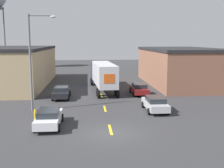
# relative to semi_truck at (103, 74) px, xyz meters

# --- Properties ---
(ground_plane) EXTENTS (160.00, 160.00, 0.00)m
(ground_plane) POSITION_rel_semi_truck_xyz_m (-0.38, -18.39, -2.29)
(ground_plane) COLOR #333335
(road_centerline) EXTENTS (0.20, 16.03, 0.01)m
(road_centerline) POSITION_rel_semi_truck_xyz_m (-0.38, -10.77, -2.28)
(road_centerline) COLOR yellow
(road_centerline) RESTS_ON ground_plane
(warehouse_left) EXTENTS (10.46, 22.93, 5.83)m
(warehouse_left) POSITION_rel_semi_truck_xyz_m (-13.43, 5.48, 0.63)
(warehouse_left) COLOR tan
(warehouse_left) RESTS_ON ground_plane
(warehouse_right) EXTENTS (10.00, 19.38, 5.67)m
(warehouse_right) POSITION_rel_semi_truck_xyz_m (12.43, 4.29, 0.55)
(warehouse_right) COLOR brown
(warehouse_right) RESTS_ON ground_plane
(semi_truck) EXTENTS (3.35, 12.92, 3.82)m
(semi_truck) POSITION_rel_semi_truck_xyz_m (0.00, 0.00, 0.00)
(semi_truck) COLOR navy
(semi_truck) RESTS_ON ground_plane
(parked_car_left_far) EXTENTS (2.02, 4.55, 1.42)m
(parked_car_left_far) POSITION_rel_semi_truck_xyz_m (-5.20, -5.16, -1.54)
(parked_car_left_far) COLOR black
(parked_car_left_far) RESTS_ON ground_plane
(parked_car_right_mid) EXTENTS (2.02, 4.55, 1.42)m
(parked_car_right_mid) POSITION_rel_semi_truck_xyz_m (4.43, -3.67, -1.54)
(parked_car_right_mid) COLOR maroon
(parked_car_right_mid) RESTS_ON ground_plane
(parked_car_left_near) EXTENTS (2.02, 4.55, 1.42)m
(parked_car_left_near) POSITION_rel_semi_truck_xyz_m (-5.20, -16.35, -1.54)
(parked_car_left_near) COLOR silver
(parked_car_left_near) RESTS_ON ground_plane
(parked_car_right_near) EXTENTS (2.02, 4.55, 1.42)m
(parked_car_right_near) POSITION_rel_semi_truck_xyz_m (4.43, -12.14, -1.54)
(parked_car_right_near) COLOR #B2B2B7
(parked_car_right_near) RESTS_ON ground_plane
(street_lamp) EXTENTS (2.67, 0.32, 9.26)m
(street_lamp) POSITION_rel_semi_truck_xyz_m (-7.22, -11.00, 3.02)
(street_lamp) COLOR slate
(street_lamp) RESTS_ON ground_plane
(fire_hydrant) EXTENTS (0.22, 0.22, 0.89)m
(fire_hydrant) POSITION_rel_semi_truck_xyz_m (-6.66, -14.12, -1.85)
(fire_hydrant) COLOR gold
(fire_hydrant) RESTS_ON ground_plane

